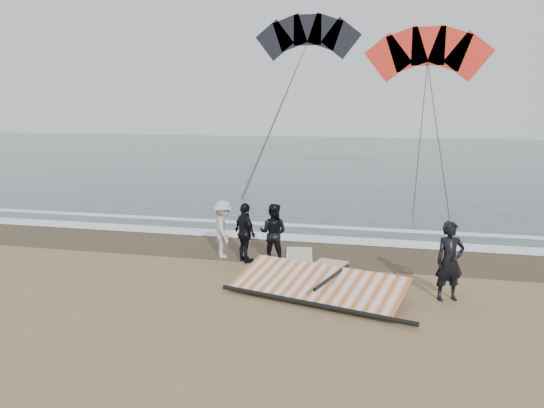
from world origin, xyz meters
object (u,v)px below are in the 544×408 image
at_px(board_white, 314,276).
at_px(sail_rig, 316,285).
at_px(man_main, 450,261).
at_px(board_cream, 299,262).

height_order(board_white, sail_rig, sail_rig).
distance_m(man_main, board_white, 3.15).
bearing_deg(board_cream, sail_rig, -80.01).
relative_size(board_white, sail_rig, 0.64).
bearing_deg(sail_rig, board_cream, 110.17).
height_order(man_main, board_cream, man_main).
height_order(man_main, board_white, man_main).
height_order(man_main, sail_rig, man_main).
distance_m(man_main, board_cream, 4.02).
bearing_deg(man_main, sail_rig, 163.90).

